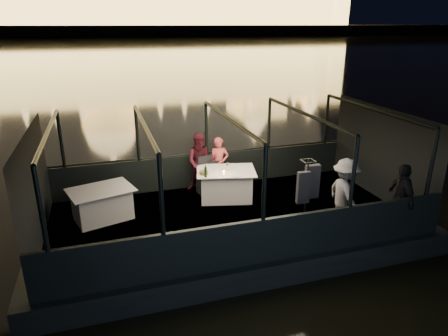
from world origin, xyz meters
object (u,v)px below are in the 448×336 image
object	(u,v)px
coat_stand	(306,197)
passenger_stripe	(345,192)
person_man_maroon	(201,164)
wine_bottle	(206,171)
dining_table_central	(226,184)
person_woman_coral	(219,162)
passenger_dark	(401,194)
chair_port_left	(208,177)
dining_table_aft	(102,203)
chair_port_right	(218,176)

from	to	relation	value
coat_stand	passenger_stripe	world-z (taller)	coat_stand
person_man_maroon	wine_bottle	size ratio (longest dim) A/B	5.12
person_man_maroon	passenger_stripe	world-z (taller)	passenger_stripe
dining_table_central	passenger_stripe	size ratio (longest dim) A/B	0.92
dining_table_central	person_woman_coral	xyz separation A→B (m)	(0.03, 0.72, 0.36)
person_woman_coral	passenger_stripe	distance (m)	3.51
passenger_stripe	passenger_dark	bearing A→B (deg)	-111.61
chair_port_left	person_woman_coral	world-z (taller)	person_woman_coral
chair_port_left	wine_bottle	xyz separation A→B (m)	(-0.24, -0.74, 0.47)
dining_table_aft	chair_port_left	xyz separation A→B (m)	(2.66, 0.70, 0.06)
passenger_stripe	person_man_maroon	bearing A→B (deg)	42.46
chair_port_left	dining_table_aft	bearing A→B (deg)	179.83
chair_port_right	passenger_stripe	size ratio (longest dim) A/B	0.51
person_man_maroon	passenger_stripe	bearing A→B (deg)	-33.17
passenger_dark	person_woman_coral	bearing A→B (deg)	-127.49
dining_table_central	coat_stand	bearing A→B (deg)	-66.73
coat_stand	passenger_dark	bearing A→B (deg)	-10.75
dining_table_aft	person_man_maroon	world-z (taller)	person_man_maroon
person_man_maroon	wine_bottle	world-z (taller)	person_man_maroon
passenger_stripe	passenger_dark	size ratio (longest dim) A/B	1.03
chair_port_left	chair_port_right	bearing A→B (deg)	-14.87
dining_table_aft	coat_stand	world-z (taller)	coat_stand
person_man_maroon	passenger_stripe	size ratio (longest dim) A/B	0.99
dining_table_aft	person_woman_coral	bearing A→B (deg)	17.58
chair_port_left	coat_stand	size ratio (longest dim) A/B	0.56
dining_table_aft	coat_stand	xyz separation A→B (m)	(4.01, -2.05, 0.51)
chair_port_left	passenger_dark	distance (m)	4.62
passenger_stripe	person_woman_coral	bearing A→B (deg)	36.15
passenger_dark	wine_bottle	bearing A→B (deg)	-112.15
passenger_stripe	passenger_dark	world-z (taller)	passenger_stripe
dining_table_aft	wine_bottle	distance (m)	2.48
chair_port_right	person_man_maroon	distance (m)	0.55
chair_port_right	passenger_dark	size ratio (longest dim) A/B	0.53
dining_table_aft	passenger_dark	bearing A→B (deg)	-21.96
chair_port_right	person_man_maroon	world-z (taller)	person_man_maroon
coat_stand	wine_bottle	bearing A→B (deg)	128.41
person_woman_coral	passenger_dark	distance (m)	4.52
person_man_maroon	passenger_dark	world-z (taller)	passenger_dark
passenger_dark	dining_table_central	bearing A→B (deg)	-120.36
dining_table_aft	passenger_dark	xyz separation A→B (m)	(6.03, -2.43, 0.47)
chair_port_right	passenger_dark	bearing A→B (deg)	-51.66
coat_stand	passenger_dark	size ratio (longest dim) A/B	1.12
passenger_stripe	chair_port_left	bearing A→B (deg)	43.92
coat_stand	passenger_stripe	distance (m)	0.99
coat_stand	passenger_dark	distance (m)	2.06
person_woman_coral	passenger_dark	xyz separation A→B (m)	(2.98, -3.40, 0.10)
passenger_stripe	wine_bottle	size ratio (longest dim) A/B	5.17
person_man_maroon	wine_bottle	distance (m)	1.04
chair_port_left	passenger_stripe	xyz separation A→B (m)	(2.33, -2.66, 0.40)
chair_port_left	person_woman_coral	bearing A→B (deg)	19.50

